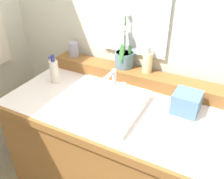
% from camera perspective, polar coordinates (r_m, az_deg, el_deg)
% --- Properties ---
extents(wall_back, '(2.72, 0.20, 2.47)m').
position_cam_1_polar(wall_back, '(1.51, 9.05, 17.97)').
color(wall_back, beige).
rests_on(wall_back, ground).
extents(vanity_cabinet, '(1.18, 0.66, 0.85)m').
position_cam_1_polar(vanity_cabinet, '(1.57, 1.00, -15.80)').
color(vanity_cabinet, brown).
rests_on(vanity_cabinet, ground).
extents(back_ledge, '(1.11, 0.13, 0.07)m').
position_cam_1_polar(back_ledge, '(1.47, 5.54, 3.14)').
color(back_ledge, brown).
rests_on(back_ledge, vanity_cabinet).
extents(sink_basin, '(0.40, 0.38, 0.28)m').
position_cam_1_polar(sink_basin, '(1.24, -2.50, -3.77)').
color(sink_basin, white).
rests_on(sink_basin, vanity_cabinet).
extents(potted_plant, '(0.12, 0.13, 0.32)m').
position_cam_1_polar(potted_plant, '(1.47, 2.92, 7.83)').
color(potted_plant, slate).
rests_on(potted_plant, back_ledge).
extents(soap_dispenser, '(0.06, 0.06, 0.16)m').
position_cam_1_polar(soap_dispenser, '(1.42, 8.43, 6.58)').
color(soap_dispenser, beige).
rests_on(soap_dispenser, back_ledge).
extents(tumbler_cup, '(0.06, 0.06, 0.10)m').
position_cam_1_polar(tumbler_cup, '(1.65, -9.09, 9.44)').
color(tumbler_cup, '#908FA1').
rests_on(tumbler_cup, back_ledge).
extents(lotion_bottle, '(0.05, 0.06, 0.18)m').
position_cam_1_polar(lotion_bottle, '(1.49, -13.58, 4.31)').
color(lotion_bottle, beige).
rests_on(lotion_bottle, vanity_cabinet).
extents(tissue_box, '(0.14, 0.14, 0.11)m').
position_cam_1_polar(tissue_box, '(1.25, 17.31, -2.95)').
color(tissue_box, slate).
rests_on(tissue_box, vanity_cabinet).
extents(mirror, '(0.41, 0.02, 0.47)m').
position_cam_1_polar(mirror, '(1.42, 5.46, 17.42)').
color(mirror, silver).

